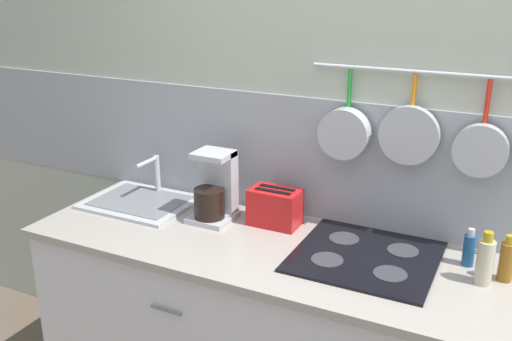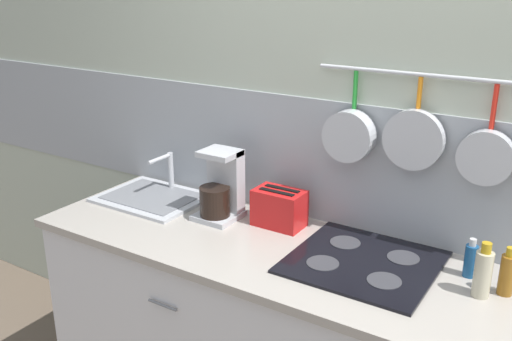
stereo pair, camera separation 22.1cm
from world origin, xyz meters
TOP-DOWN VIEW (x-y plane):
  - wall_back at (0.00, 0.38)m, footprint 7.20×0.16m
  - countertop at (0.00, 0.00)m, footprint 2.89×0.67m
  - sink_basin at (-1.16, 0.13)m, footprint 0.49×0.39m
  - coffee_maker at (-0.76, 0.14)m, footprint 0.18×0.19m
  - toaster at (-0.49, 0.20)m, footprint 0.23×0.14m
  - cooktop at (-0.05, 0.07)m, footprint 0.53×0.51m
  - bottle_vinegar at (0.31, 0.18)m, footprint 0.04×0.04m
  - bottle_olive_oil at (0.37, 0.07)m, footprint 0.06×0.06m
  - bottle_hot_sauce at (0.44, 0.13)m, footprint 0.05×0.05m

SIDE VIEW (x-z plane):
  - countertop at x=0.00m, z-range 0.89..0.92m
  - cooktop at x=-0.05m, z-range 0.92..0.94m
  - sink_basin at x=-1.16m, z-range 0.84..1.04m
  - bottle_vinegar at x=0.31m, z-range 0.91..1.06m
  - bottle_hot_sauce at x=0.44m, z-range 0.91..1.09m
  - toaster at x=-0.49m, z-range 0.92..1.09m
  - bottle_olive_oil at x=0.37m, z-range 0.91..1.11m
  - coffee_maker at x=-0.76m, z-range 0.90..1.21m
  - wall_back at x=0.00m, z-range -0.02..2.58m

